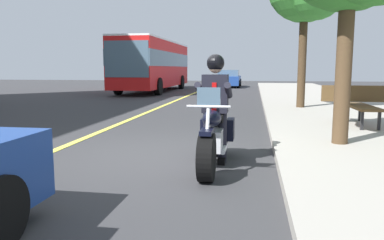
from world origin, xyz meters
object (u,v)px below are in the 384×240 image
Objects in this scene: bus_far at (154,63)px; car_silver at (229,79)px; motorcycle_main at (214,137)px; bench_sidewalk at (361,102)px; rider_main at (215,99)px.

car_silver is at bearing 144.70° from bus_far.
bench_sidewalk is at bearing 140.81° from motorcycle_main.
car_silver reaches higher than motorcycle_main.
rider_main reaches higher than bench_sidewalk.
motorcycle_main is at bearing 17.84° from bus_far.
rider_main is at bearing 3.33° from car_silver.
motorcycle_main is at bearing 3.31° from car_silver.
bus_far is at bearing -35.30° from car_silver.
motorcycle_main is 1.27× the size of rider_main.
bus_far is at bearing -148.04° from bench_sidewalk.
bench_sidewalk is (-3.70, 3.17, -0.32)m from rider_main.
motorcycle_main is 0.20× the size of bus_far.
motorcycle_main is 5.03m from bench_sidewalk.
car_silver is (-6.39, 4.53, -1.18)m from bus_far.
car_silver is (-24.93, -1.44, 0.24)m from motorcycle_main.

